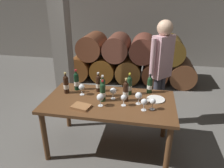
# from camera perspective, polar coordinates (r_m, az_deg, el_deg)

# --- Properties ---
(ground_plane) EXTENTS (14.00, 14.00, 0.00)m
(ground_plane) POSITION_cam_1_polar(r_m,az_deg,el_deg) (3.18, -0.69, -16.66)
(ground_plane) COLOR #66635E
(cellar_back_wall) EXTENTS (10.00, 0.24, 2.80)m
(cellar_back_wall) POSITION_cam_1_polar(r_m,az_deg,el_deg) (6.63, 6.68, 17.76)
(cellar_back_wall) COLOR gray
(cellar_back_wall) RESTS_ON ground_plane
(barrel_stack) EXTENTS (3.12, 0.90, 1.15)m
(barrel_stack) POSITION_cam_1_polar(r_m,az_deg,el_deg) (5.23, 4.87, 6.67)
(barrel_stack) COLOR brown
(barrel_stack) RESTS_ON ground_plane
(stone_pillar) EXTENTS (0.32, 0.32, 2.60)m
(stone_pillar) POSITION_cam_1_polar(r_m,az_deg,el_deg) (4.43, -13.69, 13.10)
(stone_pillar) COLOR gray
(stone_pillar) RESTS_ON ground_plane
(dining_table) EXTENTS (1.70, 0.90, 0.76)m
(dining_table) POSITION_cam_1_polar(r_m,az_deg,el_deg) (2.80, -0.76, -6.15)
(dining_table) COLOR brown
(dining_table) RESTS_ON ground_plane
(wine_bottle_0) EXTENTS (0.07, 0.07, 0.31)m
(wine_bottle_0) POSITION_cam_1_polar(r_m,az_deg,el_deg) (3.04, -9.67, 0.77)
(wine_bottle_0) COLOR black
(wine_bottle_0) RESTS_ON dining_table
(wine_bottle_1) EXTENTS (0.07, 0.07, 0.32)m
(wine_bottle_1) POSITION_cam_1_polar(r_m,az_deg,el_deg) (2.69, 3.77, -1.99)
(wine_bottle_1) COLOR black
(wine_bottle_1) RESTS_ON dining_table
(wine_bottle_2) EXTENTS (0.07, 0.07, 0.29)m
(wine_bottle_2) POSITION_cam_1_polar(r_m,az_deg,el_deg) (2.70, -2.54, -2.16)
(wine_bottle_2) COLOR #19381E
(wine_bottle_2) RESTS_ON dining_table
(wine_bottle_3) EXTENTS (0.07, 0.07, 0.28)m
(wine_bottle_3) POSITION_cam_1_polar(r_m,az_deg,el_deg) (2.96, -3.74, 0.23)
(wine_bottle_3) COLOR black
(wine_bottle_3) RESTS_ON dining_table
(wine_bottle_4) EXTENTS (0.07, 0.07, 0.28)m
(wine_bottle_4) POSITION_cam_1_polar(r_m,az_deg,el_deg) (2.96, 10.25, -0.19)
(wine_bottle_4) COLOR #19381E
(wine_bottle_4) RESTS_ON dining_table
(wine_bottle_5) EXTENTS (0.07, 0.07, 0.31)m
(wine_bottle_5) POSITION_cam_1_polar(r_m,az_deg,el_deg) (2.87, 4.76, -0.37)
(wine_bottle_5) COLOR #19381E
(wine_bottle_5) RESTS_ON dining_table
(wine_bottle_6) EXTENTS (0.07, 0.07, 0.31)m
(wine_bottle_6) POSITION_cam_1_polar(r_m,az_deg,el_deg) (2.97, -12.41, -0.05)
(wine_bottle_6) COLOR black
(wine_bottle_6) RESTS_ON dining_table
(wine_bottle_7) EXTENTS (0.07, 0.07, 0.31)m
(wine_bottle_7) POSITION_cam_1_polar(r_m,az_deg,el_deg) (2.81, -2.52, -0.94)
(wine_bottle_7) COLOR #19381E
(wine_bottle_7) RESTS_ON dining_table
(wine_glass_0) EXTENTS (0.07, 0.07, 0.15)m
(wine_glass_0) POSITION_cam_1_polar(r_m,az_deg,el_deg) (2.55, 11.05, -4.79)
(wine_glass_0) COLOR white
(wine_glass_0) RESTS_ON dining_table
(wine_glass_1) EXTENTS (0.09, 0.09, 0.16)m
(wine_glass_1) POSITION_cam_1_polar(r_m,az_deg,el_deg) (2.64, 7.28, -3.23)
(wine_glass_1) COLOR white
(wine_glass_1) RESTS_ON dining_table
(wine_glass_2) EXTENTS (0.08, 0.08, 0.15)m
(wine_glass_2) POSITION_cam_1_polar(r_m,az_deg,el_deg) (2.51, 8.76, -4.94)
(wine_glass_2) COLOR white
(wine_glass_2) RESTS_ON dining_table
(wine_glass_3) EXTENTS (0.08, 0.08, 0.16)m
(wine_glass_3) POSITION_cam_1_polar(r_m,az_deg,el_deg) (2.89, -8.28, -0.93)
(wine_glass_3) COLOR white
(wine_glass_3) RESTS_ON dining_table
(wine_glass_4) EXTENTS (0.07, 0.07, 0.15)m
(wine_glass_4) POSITION_cam_1_polar(r_m,az_deg,el_deg) (2.59, 3.23, -3.83)
(wine_glass_4) COLOR white
(wine_glass_4) RESTS_ON dining_table
(wine_glass_5) EXTENTS (0.09, 0.09, 0.16)m
(wine_glass_5) POSITION_cam_1_polar(r_m,az_deg,el_deg) (2.75, 0.32, -1.97)
(wine_glass_5) COLOR white
(wine_glass_5) RESTS_ON dining_table
(wine_glass_6) EXTENTS (0.09, 0.09, 0.16)m
(wine_glass_6) POSITION_cam_1_polar(r_m,az_deg,el_deg) (2.58, -3.21, -3.74)
(wine_glass_6) COLOR white
(wine_glass_6) RESTS_ON dining_table
(tasting_notebook) EXTENTS (0.25, 0.21, 0.03)m
(tasting_notebook) POSITION_cam_1_polar(r_m,az_deg,el_deg) (2.61, -8.40, -6.08)
(tasting_notebook) COLOR #936038
(tasting_notebook) RESTS_ON dining_table
(serving_plate) EXTENTS (0.24, 0.24, 0.01)m
(serving_plate) POSITION_cam_1_polar(r_m,az_deg,el_deg) (2.83, 11.82, -4.11)
(serving_plate) COLOR white
(serving_plate) RESTS_ON dining_table
(sommelier_presenting) EXTENTS (0.35, 0.39, 1.72)m
(sommelier_presenting) POSITION_cam_1_polar(r_m,az_deg,el_deg) (3.30, 13.31, 5.05)
(sommelier_presenting) COLOR #383842
(sommelier_presenting) RESTS_ON ground_plane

